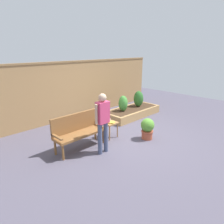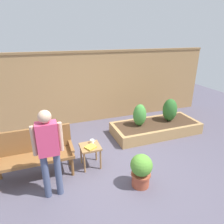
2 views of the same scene
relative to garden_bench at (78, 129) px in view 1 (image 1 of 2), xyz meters
The scene contains 11 objects.
ground_plane 1.55m from the garden_bench, 15.20° to the right, with size 14.00×14.00×0.00m, color #514C5B.
fence_back 2.68m from the garden_bench, 57.68° to the left, with size 8.40×0.14×2.16m.
garden_bench is the anchor object (origin of this frame).
side_table 1.08m from the garden_bench, ahead, with size 0.40×0.40×0.48m.
cup_on_table 1.14m from the garden_bench, ahead, with size 0.12×0.08×0.08m.
book_on_table 1.07m from the garden_bench, 10.01° to the right, with size 0.19×0.18×0.03m, color gold.
potted_boxwood 2.04m from the garden_bench, 28.86° to the right, with size 0.40×0.40×0.63m.
raised_planter_bed 3.25m from the garden_bench, 13.27° to the left, with size 2.40×1.00×0.30m.
shrub_near_bench 2.75m from the garden_bench, 16.42° to the left, with size 0.35×0.35×0.59m.
shrub_far_corner 3.66m from the garden_bench, 12.27° to the left, with size 0.39×0.39×0.64m.
person_by_bench 0.83m from the garden_bench, 67.92° to the right, with size 0.47×0.20×1.56m.
Camera 1 is at (-4.30, -3.81, 2.58)m, focal length 32.55 mm.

